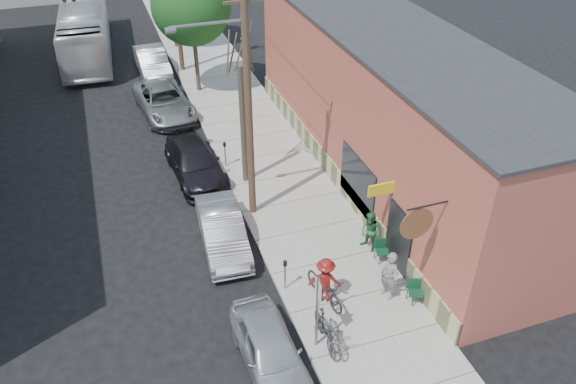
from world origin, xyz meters
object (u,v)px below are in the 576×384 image
object	(u,v)px
parking_meter_far	(225,150)
tree_bare	(243,126)
utility_pole_near	(246,95)
tree_leafy_mid	(191,6)
car_4	(152,62)
patron_grey	(389,276)
patron_green	(370,232)
car_2	(195,162)
patio_chair_a	(382,251)
patio_chair_b	(415,292)
car_3	(164,101)
bus	(85,29)
sign_post	(317,307)
car_1	(223,231)
parking_meter_near	(285,270)
cyclist	(325,280)
car_0	(270,349)
parked_bike_b	(337,335)

from	to	relation	value
parking_meter_far	tree_bare	world-z (taller)	tree_bare
utility_pole_near	tree_leafy_mid	size ratio (longest dim) A/B	1.40
car_4	patron_grey	bearing A→B (deg)	-79.63
patron_green	car_2	world-z (taller)	patron_green
patio_chair_a	patio_chair_b	distance (m)	2.25
parking_meter_far	car_3	world-z (taller)	car_3
car_3	bus	distance (m)	11.43
sign_post	parking_meter_far	size ratio (longest dim) A/B	2.26
patio_chair_b	car_3	bearing A→B (deg)	132.33
utility_pole_near	tree_bare	distance (m)	3.52
tree_leafy_mid	patron_green	size ratio (longest dim) A/B	4.26
car_1	car_4	distance (m)	17.72
parking_meter_near	cyclist	world-z (taller)	cyclist
car_2	car_4	xyz separation A→B (m)	(-0.17, 12.46, 0.08)
sign_post	cyclist	distance (m)	2.16
patron_green	patio_chair_b	bearing A→B (deg)	-17.24
patron_green	parking_meter_far	bearing A→B (deg)	-176.58
parking_meter_near	tree_bare	xyz separation A→B (m)	(0.55, 7.10, 1.87)
parking_meter_near	car_0	world-z (taller)	car_0
parking_meter_far	patio_chair_a	size ratio (longest dim) A/B	1.41
patio_chair_a	car_0	bearing A→B (deg)	-135.45
sign_post	car_0	world-z (taller)	sign_post
car_0	car_3	xyz separation A→B (m)	(-0.35, 17.96, 0.05)
car_1	car_0	bearing A→B (deg)	-86.36
parking_meter_far	tree_bare	xyz separation A→B (m)	(0.55, -1.44, 1.87)
tree_bare	car_3	xyz separation A→B (m)	(-2.35, 8.03, -2.09)
parking_meter_near	car_1	xyz separation A→B (m)	(-1.45, 3.11, -0.25)
tree_bare	car_2	bearing A→B (deg)	147.62
parked_bike_b	car_0	size ratio (longest dim) A/B	0.38
patio_chair_b	car_1	xyz separation A→B (m)	(-5.39, 5.16, 0.14)
tree_leafy_mid	cyclist	bearing A→B (deg)	-88.29
parking_meter_near	patio_chair_a	world-z (taller)	parking_meter_near
tree_leafy_mid	patio_chair_b	world-z (taller)	tree_leafy_mid
car_1	car_4	size ratio (longest dim) A/B	0.90
sign_post	patio_chair_b	bearing A→B (deg)	9.26
car_2	utility_pole_near	bearing A→B (deg)	-70.61
car_3	utility_pole_near	bearing A→B (deg)	-85.44
parking_meter_far	bus	world-z (taller)	bus
tree_bare	bus	bearing A→B (deg)	107.10
parking_meter_far	car_4	xyz separation A→B (m)	(-1.62, 12.29, -0.17)
parked_bike_b	car_4	world-z (taller)	car_4
sign_post	patron_grey	world-z (taller)	sign_post
tree_bare	patron_green	xyz separation A→B (m)	(3.12, -6.17, -1.86)
patron_green	parked_bike_b	distance (m)	4.85
utility_pole_near	patron_green	size ratio (longest dim) A/B	5.98
bus	tree_bare	bearing A→B (deg)	-69.70
sign_post	car_1	size ratio (longest dim) A/B	0.63
parking_meter_far	patio_chair_b	distance (m)	11.30
patio_chair_b	car_0	xyz separation A→B (m)	(-5.39, -0.79, 0.12)
utility_pole_near	patio_chair_a	xyz separation A→B (m)	(3.70, -4.52, -4.82)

